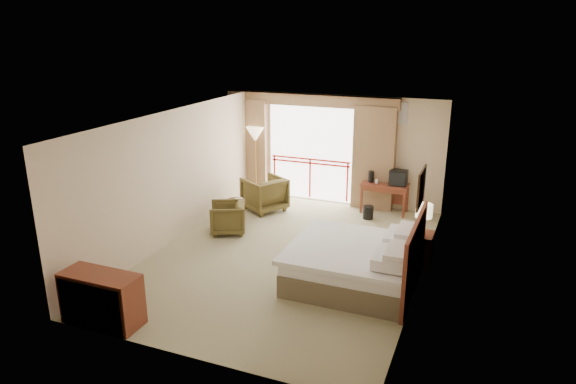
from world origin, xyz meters
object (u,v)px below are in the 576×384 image
at_px(nightstand, 421,249).
at_px(desk, 385,189).
at_px(floor_lamp, 255,137).
at_px(tv, 398,178).
at_px(side_table, 236,207).
at_px(dresser, 102,299).
at_px(armchair_far, 265,210).
at_px(bed, 357,263).
at_px(table_lamp, 424,211).
at_px(armchair_near, 228,232).
at_px(wastebasket, 368,212).

relative_size(nightstand, desk, 0.55).
xyz_separation_m(desk, floor_lamp, (-3.39, -0.03, 1.02)).
xyz_separation_m(tv, side_table, (-3.31, -1.85, -0.55)).
bearing_deg(dresser, side_table, 91.56).
relative_size(desk, armchair_far, 1.21).
bearing_deg(floor_lamp, bed, -45.59).
height_order(bed, nightstand, bed).
relative_size(nightstand, side_table, 1.20).
height_order(table_lamp, armchair_near, table_lamp).
bearing_deg(dresser, bed, 39.79).
height_order(desk, armchair_near, desk).
bearing_deg(wastebasket, tv, 45.97).
bearing_deg(floor_lamp, dresser, -85.60).
height_order(bed, table_lamp, table_lamp).
relative_size(bed, armchair_far, 2.36).
height_order(armchair_far, armchair_near, armchair_far).
distance_m(table_lamp, armchair_near, 4.21).
xyz_separation_m(bed, side_table, (-3.30, 1.89, -0.03)).
relative_size(wastebasket, armchair_far, 0.33).
height_order(floor_lamp, dresser, floor_lamp).
bearing_deg(wastebasket, desk, 68.17).
xyz_separation_m(table_lamp, armchair_near, (-4.08, -0.03, -1.03)).
bearing_deg(armchair_far, armchair_near, 26.85).
xyz_separation_m(table_lamp, tv, (-0.91, 2.49, -0.13)).
bearing_deg(desk, bed, -81.09).
height_order(side_table, dresser, dresser).
bearing_deg(tv, table_lamp, -73.61).
relative_size(bed, armchair_near, 2.89).
xyz_separation_m(table_lamp, floor_lamp, (-4.60, 2.51, 0.55)).
distance_m(wastebasket, floor_lamp, 3.50).
height_order(wastebasket, floor_lamp, floor_lamp).
bearing_deg(bed, nightstand, 52.73).
bearing_deg(table_lamp, tv, 110.11).
distance_m(armchair_near, dresser, 3.88).
bearing_deg(floor_lamp, nightstand, -29.10).
xyz_separation_m(bed, table_lamp, (0.92, 1.25, 0.65)).
xyz_separation_m(table_lamp, armchair_far, (-3.94, 1.57, -1.03)).
relative_size(wastebasket, armchair_near, 0.41).
height_order(bed, dresser, bed).
relative_size(table_lamp, desk, 0.49).
bearing_deg(armchair_far, nightstand, 99.63).
height_order(nightstand, table_lamp, table_lamp).
bearing_deg(side_table, dresser, -88.62).
distance_m(tv, floor_lamp, 3.75).
bearing_deg(armchair_far, tv, 138.92).
bearing_deg(armchair_near, bed, 42.99).
relative_size(bed, wastebasket, 7.04).
bearing_deg(wastebasket, table_lamp, -52.77).
distance_m(tv, dresser, 7.16).
height_order(armchair_far, side_table, side_table).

